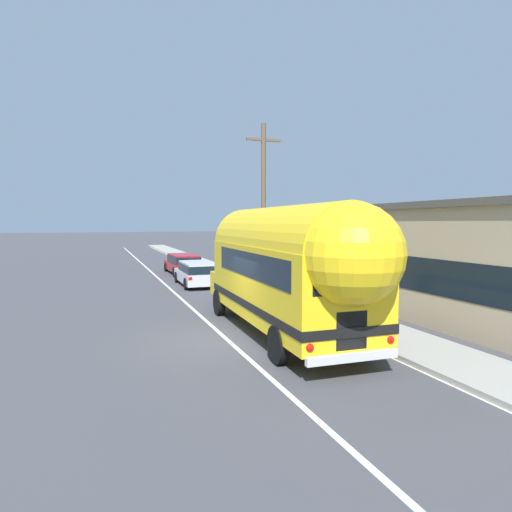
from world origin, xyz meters
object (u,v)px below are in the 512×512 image
(painted_bus, at_px, (288,265))
(car_second, at_px, (183,262))
(car_lead, at_px, (197,272))
(utility_pole, at_px, (263,206))

(painted_bus, height_order, car_second, painted_bus)
(painted_bus, distance_m, car_lead, 12.26)
(car_second, bearing_deg, painted_bus, -90.52)
(painted_bus, xyz_separation_m, car_lead, (-0.16, 12.17, -1.51))
(utility_pole, bearing_deg, car_lead, 125.27)
(car_lead, bearing_deg, car_second, 86.98)
(utility_pole, relative_size, car_second, 1.76)
(painted_bus, bearing_deg, car_second, 89.48)
(utility_pole, xyz_separation_m, car_lead, (-2.60, 3.68, -3.63))
(utility_pole, relative_size, painted_bus, 0.78)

